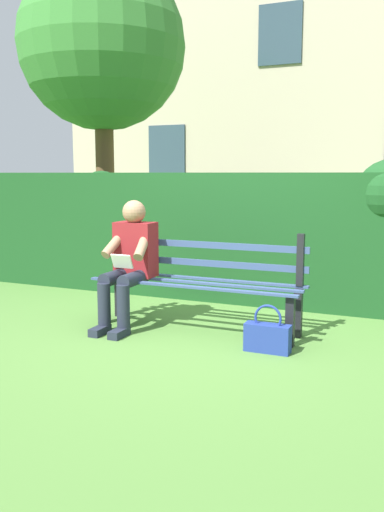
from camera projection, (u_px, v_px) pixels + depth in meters
name	position (u px, v px, depth m)	size (l,w,h in m)	color
ground	(196.00, 330.00, 5.06)	(60.00, 60.00, 0.00)	#517F38
park_bench	(199.00, 281.00, 5.05)	(1.98, 0.46, 0.91)	black
person_seated	(129.00, 260.00, 5.12)	(0.44, 0.73, 1.18)	maroon
hedge_backdrop	(218.00, 232.00, 6.38)	(6.39, 0.86, 1.58)	#19471E
tree	(98.00, 51.00, 8.70)	(2.76, 2.63, 4.74)	brown
building_facade	(295.00, 86.00, 12.51)	(10.27, 2.94, 6.82)	#BCAD93
handbag	(268.00, 336.00, 4.41)	(0.37, 0.13, 0.39)	navy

